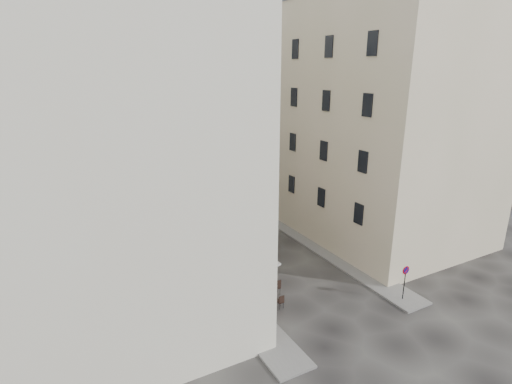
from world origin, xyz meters
TOP-DOWN VIEW (x-y plane):
  - ground at (0.00, 0.00)m, footprint 90.00×90.00m
  - sidewalk_left at (-4.50, 4.00)m, footprint 2.00×22.00m
  - sidewalk_right at (4.50, 3.00)m, footprint 2.00×18.00m
  - building_left at (-10.50, 3.00)m, footprint 12.20×16.20m
  - building_right at (10.50, 3.50)m, footprint 12.20×14.20m
  - building_back at (-1.00, 19.00)m, footprint 18.20×10.20m
  - cafe_storefront at (-4.32, 1.00)m, footprint 1.74×7.30m
  - stone_steps at (0.00, 12.57)m, footprint 9.00×3.15m
  - bollard_near at (-3.25, -1.00)m, footprint 0.12×0.12m
  - bollard_mid at (-3.25, 2.50)m, footprint 0.12×0.12m
  - bollard_far at (-3.25, 6.00)m, footprint 0.12×0.12m
  - no_parking_sign at (4.30, -4.87)m, footprint 0.51×0.10m
  - bistro_table_a at (-2.89, -2.05)m, footprint 1.16×0.54m
  - bistro_table_b at (-2.43, -0.72)m, footprint 1.40×0.66m
  - bistro_table_c at (-3.24, 1.97)m, footprint 1.29×0.60m
  - bistro_table_d at (-2.73, 2.61)m, footprint 1.27×0.60m
  - bistro_table_e at (-3.55, 4.67)m, footprint 1.22×0.57m
  - pedestrian at (-2.96, 3.38)m, footprint 0.80×0.68m

SIDE VIEW (x-z plane):
  - ground at x=0.00m, z-range 0.00..0.00m
  - sidewalk_left at x=-4.50m, z-range 0.00..0.12m
  - sidewalk_right at x=4.50m, z-range 0.00..0.12m
  - stone_steps at x=0.00m, z-range 0.00..0.80m
  - bistro_table_a at x=-2.89m, z-range 0.01..0.82m
  - bistro_table_e at x=-3.55m, z-range 0.01..0.86m
  - bistro_table_d at x=-2.73m, z-range 0.01..0.90m
  - bistro_table_c at x=-3.24m, z-range 0.01..0.92m
  - bistro_table_b at x=-2.43m, z-range 0.01..1.00m
  - bollard_near at x=-3.25m, z-range 0.04..1.02m
  - bollard_mid at x=-3.25m, z-range 0.04..1.02m
  - bollard_far at x=-3.25m, z-range 0.04..1.02m
  - pedestrian at x=-2.96m, z-range 0.00..1.86m
  - no_parking_sign at x=4.30m, z-range 0.47..2.72m
  - cafe_storefront at x=-4.32m, z-range 0.13..3.63m
  - building_right at x=10.50m, z-range 0.01..18.61m
  - building_back at x=-1.00m, z-range 0.01..18.61m
  - building_left at x=-10.50m, z-range 0.01..20.61m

